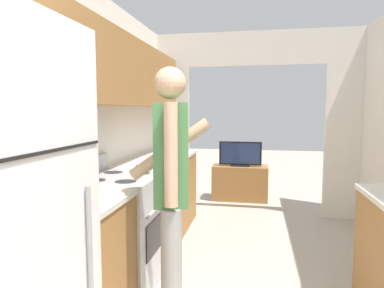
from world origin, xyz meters
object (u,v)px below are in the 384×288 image
at_px(person, 171,194).
at_px(television, 240,154).
at_px(knife, 140,166).
at_px(range_oven, 120,230).
at_px(tv_cabinet, 240,183).

xyz_separation_m(person, television, (0.27, 3.41, -0.18)).
distance_m(person, knife, 1.16).
bearing_deg(range_oven, person, -42.90).
distance_m(tv_cabinet, television, 0.47).
xyz_separation_m(tv_cabinet, knife, (-0.83, -2.44, 0.64)).
height_order(person, knife, person).
height_order(range_oven, knife, range_oven).
bearing_deg(knife, tv_cabinet, 38.02).
height_order(range_oven, television, range_oven).
bearing_deg(television, person, -94.47).
bearing_deg(knife, range_oven, -124.64).
height_order(tv_cabinet, knife, knife).
relative_size(range_oven, person, 0.61).
bearing_deg(person, knife, 13.56).
distance_m(range_oven, person, 0.91).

